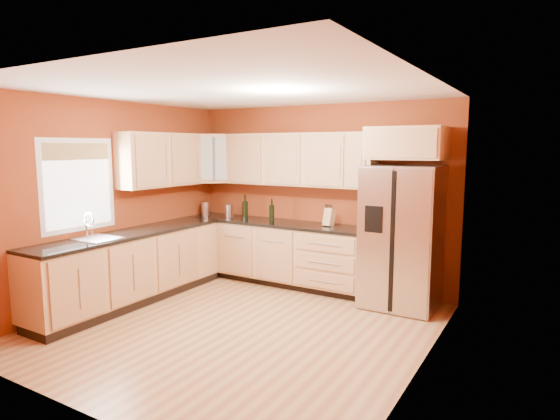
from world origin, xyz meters
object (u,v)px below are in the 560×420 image
(wine_bottle_a, at_px, (272,210))
(knife_block, at_px, (329,217))
(canister_left, at_px, (229,211))
(soap_dispenser, at_px, (360,222))
(refrigerator, at_px, (402,237))

(wine_bottle_a, xyz_separation_m, knife_block, (0.87, 0.09, -0.04))
(knife_block, bearing_deg, wine_bottle_a, -161.78)
(canister_left, bearing_deg, knife_block, 2.28)
(wine_bottle_a, bearing_deg, soap_dispenser, 2.69)
(canister_left, bearing_deg, refrigerator, -1.21)
(refrigerator, distance_m, canister_left, 2.72)
(wine_bottle_a, xyz_separation_m, soap_dispenser, (1.34, 0.06, -0.07))
(refrigerator, bearing_deg, canister_left, 178.79)
(canister_left, height_order, soap_dispenser, soap_dispenser)
(refrigerator, height_order, canister_left, refrigerator)
(refrigerator, relative_size, knife_block, 7.25)
(canister_left, bearing_deg, wine_bottle_a, -2.04)
(knife_block, relative_size, soap_dispenser, 1.22)
(refrigerator, height_order, soap_dispenser, refrigerator)
(canister_left, distance_m, wine_bottle_a, 0.80)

